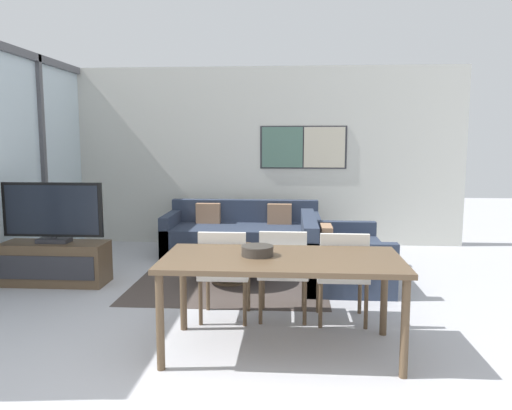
% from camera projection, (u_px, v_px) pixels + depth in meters
% --- Properties ---
extents(wall_back, '(6.62, 0.09, 2.80)m').
position_uv_depth(wall_back, '(254.00, 156.00, 7.92)').
color(wall_back, silver).
rests_on(wall_back, ground_plane).
extents(area_rug, '(2.22, 1.98, 0.01)m').
position_uv_depth(area_rug, '(231.00, 281.00, 5.90)').
color(area_rug, '#473D38').
rests_on(area_rug, ground_plane).
extents(tv_console, '(1.20, 0.45, 0.49)m').
position_uv_depth(tv_console, '(55.00, 263.00, 5.79)').
color(tv_console, brown).
rests_on(tv_console, ground_plane).
extents(television, '(1.17, 0.20, 0.70)m').
position_uv_depth(television, '(52.00, 213.00, 5.72)').
color(television, '#2D2D33').
rests_on(television, tv_console).
extents(sofa_main, '(2.23, 0.98, 0.76)m').
position_uv_depth(sofa_main, '(243.00, 236.00, 7.36)').
color(sofa_main, '#2D384C').
rests_on(sofa_main, ground_plane).
extents(sofa_side, '(0.98, 1.53, 0.76)m').
position_uv_depth(sofa_side, '(336.00, 259.00, 5.93)').
color(sofa_side, '#2D384C').
rests_on(sofa_side, ground_plane).
extents(coffee_table, '(1.01, 1.01, 0.38)m').
position_uv_depth(coffee_table, '(231.00, 258.00, 5.87)').
color(coffee_table, brown).
rests_on(coffee_table, ground_plane).
extents(dining_table, '(1.86, 0.90, 0.76)m').
position_uv_depth(dining_table, '(282.00, 266.00, 3.88)').
color(dining_table, brown).
rests_on(dining_table, ground_plane).
extents(dining_chair_left, '(0.46, 0.46, 0.86)m').
position_uv_depth(dining_chair_left, '(224.00, 268.00, 4.57)').
color(dining_chair_left, beige).
rests_on(dining_chair_left, ground_plane).
extents(dining_chair_centre, '(0.46, 0.46, 0.86)m').
position_uv_depth(dining_chair_centre, '(283.00, 267.00, 4.60)').
color(dining_chair_centre, beige).
rests_on(dining_chair_centre, ground_plane).
extents(dining_chair_right, '(0.46, 0.46, 0.86)m').
position_uv_depth(dining_chair_right, '(342.00, 270.00, 4.50)').
color(dining_chair_right, beige).
rests_on(dining_chair_right, ground_plane).
extents(fruit_bowl, '(0.26, 0.26, 0.08)m').
position_uv_depth(fruit_bowl, '(257.00, 250.00, 3.91)').
color(fruit_bowl, '#332D28').
rests_on(fruit_bowl, dining_table).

